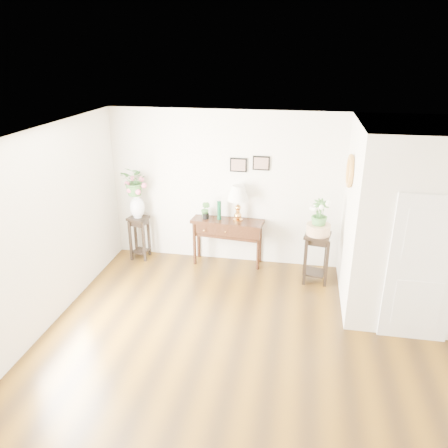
% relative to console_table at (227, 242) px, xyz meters
% --- Properties ---
extents(floor, '(6.00, 5.50, 0.02)m').
position_rel_console_table_xyz_m(floor, '(0.81, -2.57, -0.43)').
color(floor, brown).
rests_on(floor, ground).
extents(ceiling, '(6.00, 5.50, 0.02)m').
position_rel_console_table_xyz_m(ceiling, '(0.81, -2.57, 2.37)').
color(ceiling, white).
rests_on(ceiling, ground).
extents(wall_back, '(6.00, 0.02, 2.80)m').
position_rel_console_table_xyz_m(wall_back, '(0.81, 0.18, 0.97)').
color(wall_back, silver).
rests_on(wall_back, ground).
extents(wall_left, '(0.02, 5.50, 2.80)m').
position_rel_console_table_xyz_m(wall_left, '(-2.19, -2.57, 0.97)').
color(wall_left, silver).
rests_on(wall_left, ground).
extents(partition, '(1.80, 1.95, 2.80)m').
position_rel_console_table_xyz_m(partition, '(2.91, -0.79, 0.97)').
color(partition, silver).
rests_on(partition, floor).
extents(door, '(0.90, 0.05, 2.10)m').
position_rel_console_table_xyz_m(door, '(2.91, -1.79, 0.62)').
color(door, silver).
rests_on(door, floor).
extents(art_print_left, '(0.30, 0.02, 0.25)m').
position_rel_console_table_xyz_m(art_print_left, '(0.16, 0.16, 1.42)').
color(art_print_left, black).
rests_on(art_print_left, wall_back).
extents(art_print_right, '(0.30, 0.02, 0.25)m').
position_rel_console_table_xyz_m(art_print_right, '(0.56, 0.16, 1.47)').
color(art_print_right, black).
rests_on(art_print_right, wall_back).
extents(wall_ornament, '(0.07, 0.51, 0.51)m').
position_rel_console_table_xyz_m(wall_ornament, '(1.97, -0.67, 1.62)').
color(wall_ornament, '#C68E41').
rests_on(wall_ornament, partition).
extents(console_table, '(1.33, 0.56, 0.86)m').
position_rel_console_table_xyz_m(console_table, '(0.00, 0.00, 0.00)').
color(console_table, black).
rests_on(console_table, floor).
extents(table_lamp, '(0.44, 0.44, 0.67)m').
position_rel_console_table_xyz_m(table_lamp, '(0.19, 0.00, 0.78)').
color(table_lamp, gold).
rests_on(table_lamp, console_table).
extents(green_vase, '(0.08, 0.08, 0.35)m').
position_rel_console_table_xyz_m(green_vase, '(-0.15, 0.00, 0.60)').
color(green_vase, '#0A3D22').
rests_on(green_vase, console_table).
extents(potted_plant, '(0.21, 0.19, 0.32)m').
position_rel_console_table_xyz_m(potted_plant, '(-0.40, 0.00, 0.59)').
color(potted_plant, '#407837').
rests_on(potted_plant, console_table).
extents(plant_stand_a, '(0.39, 0.39, 0.84)m').
position_rel_console_table_xyz_m(plant_stand_a, '(-1.68, -0.09, -0.01)').
color(plant_stand_a, black).
rests_on(plant_stand_a, floor).
extents(porcelain_vase, '(0.28, 0.28, 0.47)m').
position_rel_console_table_xyz_m(porcelain_vase, '(-1.68, -0.09, 0.63)').
color(porcelain_vase, white).
rests_on(porcelain_vase, plant_stand_a).
extents(lily_arrangement, '(0.60, 0.56, 0.55)m').
position_rel_console_table_xyz_m(lily_arrangement, '(-1.68, -0.09, 1.08)').
color(lily_arrangement, '#407837').
rests_on(lily_arrangement, porcelain_vase).
extents(plant_stand_b, '(0.47, 0.47, 0.87)m').
position_rel_console_table_xyz_m(plant_stand_b, '(1.60, -0.39, 0.00)').
color(plant_stand_b, black).
rests_on(plant_stand_b, floor).
extents(ceramic_bowl, '(0.51, 0.51, 0.18)m').
position_rel_console_table_xyz_m(ceramic_bowl, '(1.60, -0.39, 0.52)').
color(ceramic_bowl, beige).
rests_on(ceramic_bowl, plant_stand_b).
extents(narcissus, '(0.34, 0.34, 0.48)m').
position_rel_console_table_xyz_m(narcissus, '(1.60, -0.39, 0.80)').
color(narcissus, '#407837').
rests_on(narcissus, ceramic_bowl).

